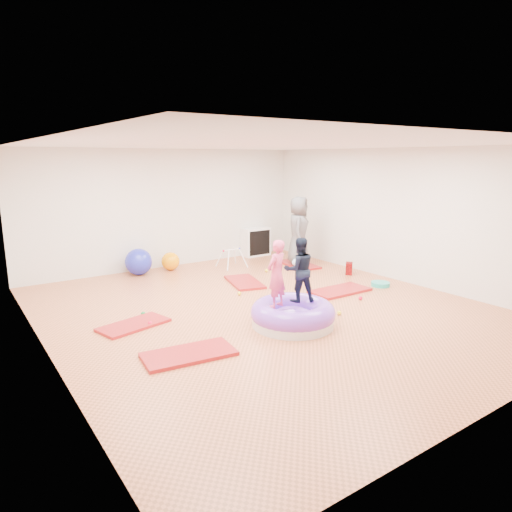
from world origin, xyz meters
TOP-DOWN VIEW (x-y plane):
  - room at (0.00, 0.00)m, footprint 7.01×8.01m
  - gym_mat_front_left at (-1.97, -0.96)m, footprint 1.28×0.75m
  - gym_mat_mid_left at (-2.18, 0.52)m, footprint 1.17×0.78m
  - gym_mat_center_back at (0.63, 1.64)m, footprint 0.86×1.27m
  - gym_mat_right at (1.83, 0.03)m, footprint 1.21×0.62m
  - gym_mat_rear_right at (2.63, 2.24)m, footprint 0.74×1.23m
  - inflatable_cushion at (-0.10, -0.86)m, footprint 1.34×1.34m
  - child_pink at (-0.38, -0.79)m, footprint 0.44×0.36m
  - child_navy at (0.09, -0.77)m, footprint 0.61×0.55m
  - adult_caregiver at (2.62, 2.26)m, footprint 0.93×0.94m
  - infant at (2.43, 2.01)m, footprint 0.34×0.35m
  - ball_pit_balls at (0.44, 0.58)m, footprint 3.97×3.15m
  - exercise_ball_blue at (-0.94, 3.59)m, footprint 0.60×0.60m
  - exercise_ball_orange at (-0.16, 3.60)m, footprint 0.42×0.42m
  - infant_play_gym at (1.14, 2.97)m, footprint 0.60×0.56m
  - cube_shelf at (2.42, 3.79)m, footprint 0.76×0.37m
  - balance_disc at (2.81, -0.15)m, footprint 0.38×0.38m
  - backpack at (3.00, 0.92)m, footprint 0.27×0.26m
  - yellow_toy at (-1.88, -0.79)m, footprint 0.18×0.18m

SIDE VIEW (x-z plane):
  - yellow_toy at x=-1.88m, z-range 0.00..0.03m
  - gym_mat_mid_left at x=-2.18m, z-range 0.00..0.04m
  - gym_mat_center_back at x=0.63m, z-range 0.00..0.05m
  - gym_mat_rear_right at x=2.63m, z-range 0.00..0.05m
  - gym_mat_right at x=1.83m, z-range 0.00..0.05m
  - gym_mat_front_left at x=-1.97m, z-range 0.00..0.05m
  - ball_pit_balls at x=0.44m, z-range 0.00..0.07m
  - balance_disc at x=2.81m, z-range 0.00..0.08m
  - backpack at x=3.00m, z-range 0.00..0.27m
  - infant at x=2.43m, z-range 0.05..0.25m
  - inflatable_cushion at x=-0.10m, z-range -0.05..0.37m
  - exercise_ball_orange at x=-0.16m, z-range 0.00..0.42m
  - exercise_ball_blue at x=-0.94m, z-range 0.00..0.60m
  - infant_play_gym at x=1.14m, z-range 0.08..0.53m
  - cube_shelf at x=2.42m, z-range 0.00..0.76m
  - adult_caregiver at x=2.62m, z-range 0.05..1.69m
  - child_navy at x=0.09m, z-range 0.39..1.42m
  - child_pink at x=-0.38m, z-range 0.39..1.44m
  - room at x=0.00m, z-range 0.00..2.80m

